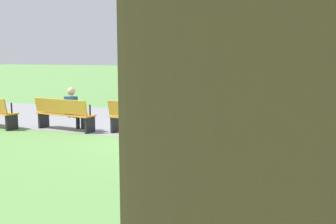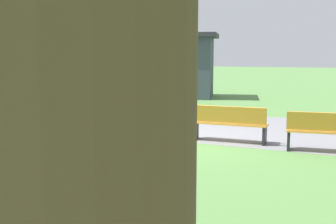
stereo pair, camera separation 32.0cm
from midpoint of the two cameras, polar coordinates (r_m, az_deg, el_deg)
ground_plane at (r=10.29m, az=3.33°, el=-3.63°), size 120.00×120.00×0.00m
path_paving at (r=12.08m, az=6.46°, el=-1.90°), size 39.16×4.84×0.01m
bench_4 at (r=11.57m, az=-13.15°, el=-0.14°), size 1.85×0.69×0.89m
bench_5 at (r=10.56m, az=-2.62°, el=-0.71°), size 1.82×0.55×0.89m
bench_6 at (r=9.79m, az=9.41°, el=-1.50°), size 1.82×0.55×0.89m
bench_7 at (r=9.33m, az=22.73°, el=-2.49°), size 1.85×0.69×0.89m
person_seated at (r=11.50m, az=-11.88°, el=0.66°), size 0.37×0.55×1.20m
kiosk at (r=19.94m, az=2.33°, el=6.61°), size 4.03×3.47×3.08m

